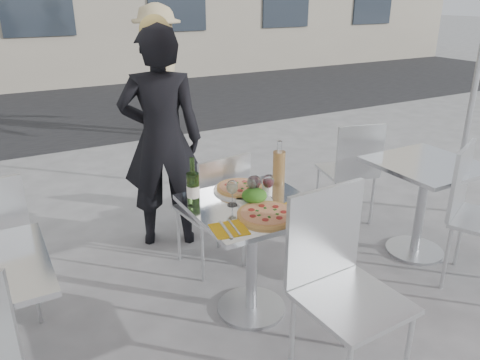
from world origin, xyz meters
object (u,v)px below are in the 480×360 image
pizza_near (267,214)px  side_chair_rfar (352,165)px  pizza_far (240,188)px  wineglass_red_b (268,182)px  wineglass_red_a (255,183)px  carafe (279,167)px  wineglass_white_b (253,184)px  chair_far (217,203)px  wine_bottle (193,187)px  napkin_right (305,204)px  side_chair_rnear (476,206)px  wineglass_white_a (232,188)px  main_table (252,236)px  sugar_shaker (267,186)px  chair_near (339,274)px  salad_plate (254,197)px  pedestrian_b (159,72)px  side_table_right (424,189)px  napkin_left (229,229)px  woman_diner (162,140)px

pizza_near → side_chair_rfar: bearing=31.0°
pizza_far → wineglass_red_b: bearing=-65.9°
side_chair_rfar → pizza_near: (-1.39, -0.84, 0.21)m
side_chair_rfar → wineglass_red_a: side_chair_rfar is taller
carafe → wineglass_red_a: carafe is taller
wineglass_white_b → wineglass_red_a: bearing=-5.5°
chair_far → pizza_near: size_ratio=2.66×
wine_bottle → napkin_right: (0.58, -0.31, -0.11)m
side_chair_rnear → wineglass_white_a: (-1.59, 0.49, 0.28)m
main_table → side_chair_rnear: size_ratio=0.76×
chair_far → wineglass_red_b: (0.09, -0.52, 0.33)m
sugar_shaker → main_table: bearing=-152.3°
chair_near → pizza_near: (-0.12, 0.49, 0.15)m
chair_near → wineglass_red_a: bearing=92.6°
side_chair_rfar → salad_plate: side_chair_rfar is taller
wineglass_red_b → napkin_right: 0.25m
pizza_far → sugar_shaker: (0.12, -0.13, 0.04)m
side_chair_rfar → salad_plate: 1.52m
wine_bottle → sugar_shaker: (0.46, -0.07, -0.06)m
pedestrian_b → carafe: pedestrian_b is taller
wineglass_white_b → wineglass_red_b: (0.09, -0.03, 0.00)m
wineglass_white_b → pizza_far: bearing=87.8°
salad_plate → wineglass_white_a: size_ratio=1.40×
wineglass_white_a → napkin_right: 0.44m
pedestrian_b → carafe: bearing=25.5°
carafe → pizza_far: bearing=175.6°
wineglass_red_a → wineglass_red_b: size_ratio=1.00×
side_table_right → napkin_right: napkin_right is taller
sugar_shaker → salad_plate: bearing=-153.3°
side_chair_rnear → pizza_far: bearing=131.1°
main_table → pedestrian_b: pedestrian_b is taller
carafe → wineglass_red_b: (-0.19, -0.17, -0.01)m
pedestrian_b → wineglass_red_b: bearing=23.3°
sugar_shaker → napkin_left: bearing=-144.9°
pizza_near → wineglass_white_a: bearing=113.9°
side_table_right → wineglass_white_a: 1.64m
side_table_right → pizza_near: 1.54m
side_chair_rnear → wine_bottle: 1.91m
pizza_near → wineglass_white_b: 0.25m
chair_far → wineglass_white_b: (-0.00, -0.50, 0.33)m
chair_far → side_chair_rnear: 1.75m
chair_far → napkin_right: (0.24, -0.69, 0.22)m
pizza_far → carafe: 0.30m
side_chair_rnear → woman_diner: bearing=111.0°
salad_plate → napkin_right: salad_plate is taller
chair_near → side_chair_rfar: bearing=43.7°
chair_near → napkin_right: size_ratio=4.64×
wineglass_white_b → napkin_left: bearing=-138.6°
wineglass_white_a → salad_plate: bearing=-13.1°
side_chair_rfar → sugar_shaker: (-1.23, -0.58, 0.26)m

